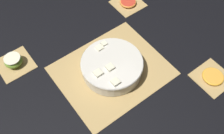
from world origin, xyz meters
The scene contains 9 objects.
ground_plane centered at (0.00, 0.00, 0.00)m, with size 6.00×6.00×0.00m, color black.
bamboo_mat_center centered at (0.00, 0.00, 0.00)m, with size 0.45×0.38×0.01m.
coaster_mat_near_right centered at (0.32, -0.28, 0.00)m, with size 0.15×0.15×0.01m.
coaster_mat_far_left centered at (-0.32, 0.28, 0.00)m, with size 0.15×0.15×0.01m.
coaster_mat_far_right centered at (0.32, 0.28, 0.00)m, with size 0.15×0.15×0.01m.
fruit_salad_bowl centered at (0.00, 0.00, 0.04)m, with size 0.26×0.26×0.07m.
apple_half centered at (-0.32, 0.28, 0.03)m, with size 0.08×0.08×0.04m.
orange_slice_whole centered at (0.32, -0.28, 0.01)m, with size 0.09×0.09×0.01m.
grapefruit_slice centered at (0.32, 0.28, 0.01)m, with size 0.09×0.09×0.01m.
Camera 1 is at (-0.37, -0.49, 0.94)m, focal length 42.00 mm.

